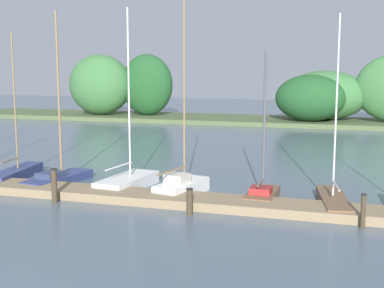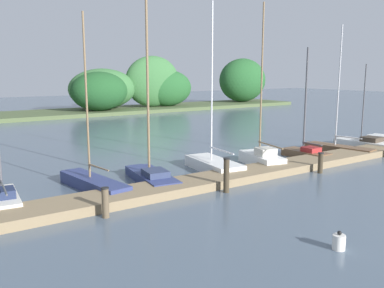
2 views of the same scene
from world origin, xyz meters
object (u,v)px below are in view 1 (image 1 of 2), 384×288
Objects in this scene: mooring_piling_2 at (54,185)px; mooring_piling_4 at (363,211)px; sailboat_3 at (59,175)px; sailboat_4 at (129,181)px; mooring_piling_3 at (190,201)px; sailboat_7 at (333,199)px; sailboat_5 at (183,185)px; sailboat_6 at (262,192)px; sailboat_2 at (17,172)px.

mooring_piling_4 is (11.77, 0.15, -0.11)m from mooring_piling_2.
sailboat_3 is at bearing 118.58° from mooring_piling_2.
mooring_piling_3 is (3.90, -3.32, 0.17)m from sailboat_4.
sailboat_7 reaches higher than mooring_piling_2.
sailboat_5 is at bearing 160.27° from mooring_piling_4.
sailboat_5 is 1.09× the size of sailboat_7.
mooring_piling_3 is (-2.22, -2.82, 0.14)m from sailboat_6.
sailboat_4 is 0.98× the size of sailboat_5.
mooring_piling_2 is 11.77m from mooring_piling_4.
sailboat_7 is 11.05m from mooring_piling_2.
sailboat_3 is 1.00× the size of sailboat_4.
sailboat_5 is (6.21, -0.38, 0.07)m from sailboat_3.
sailboat_3 is 3.50m from sailboat_4.
sailboat_5 is 8.19× the size of mooring_piling_3.
sailboat_4 is at bearing 76.77° from sailboat_7.
sailboat_6 is (3.41, 0.03, -0.08)m from sailboat_5.
sailboat_7 is at bearing -100.86° from sailboat_2.
sailboat_3 is 8.02× the size of mooring_piling_3.
sailboat_2 reaches higher than mooring_piling_2.
sailboat_5 reaches higher than sailboat_7.
sailboat_2 is 1.17× the size of sailboat_6.
mooring_piling_4 reaches higher than mooring_piling_3.
mooring_piling_4 is (16.03, -3.33, 0.28)m from sailboat_2.
sailboat_4 is at bearing 139.58° from mooring_piling_3.
sailboat_2 is 7.13× the size of mooring_piling_3.
sailboat_5 is 7.72m from mooring_piling_4.
sailboat_2 reaches higher than mooring_piling_4.
sailboat_7 reaches higher than sailboat_2.
sailboat_2 is 10.56m from mooring_piling_3.
sailboat_5 reaches higher than sailboat_4.
sailboat_4 is (6.05, -0.19, 0.01)m from sailboat_2.
mooring_piling_4 is (1.07, -2.60, 0.30)m from sailboat_7.
mooring_piling_2 is at bearing -179.28° from mooring_piling_4.
sailboat_2 is 8.80m from sailboat_5.
mooring_piling_2 is at bearing -143.27° from sailboat_3.
sailboat_6 is 5.10× the size of mooring_piling_4.
sailboat_6 reaches higher than mooring_piling_3.
sailboat_7 is (14.96, -0.72, -0.02)m from sailboat_2.
sailboat_7 is 7.49× the size of mooring_piling_3.
sailboat_3 is at bearing 156.83° from mooring_piling_3.
sailboat_6 is 3.60m from mooring_piling_3.
mooring_piling_3 is at bearing -144.06° from sailboat_5.
mooring_piling_2 reaches higher than mooring_piling_4.
sailboat_2 is 5.51m from mooring_piling_2.
mooring_piling_2 is at bearing 179.62° from mooring_piling_3.
mooring_piling_3 is at bearing -117.52° from sailboat_2.
sailboat_5 reaches higher than mooring_piling_2.
mooring_piling_2 reaches higher than mooring_piling_3.
sailboat_2 is at bearing 87.01° from sailboat_6.
sailboat_3 is 0.98× the size of sailboat_5.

